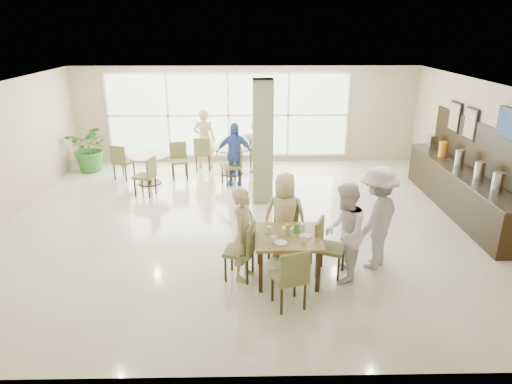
{
  "coord_description": "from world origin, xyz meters",
  "views": [
    {
      "loc": [
        0.05,
        -8.79,
        3.9
      ],
      "look_at": [
        0.2,
        -1.2,
        1.1
      ],
      "focal_mm": 32.0,
      "sensor_mm": 36.0,
      "label": 1
    }
  ],
  "objects_px": {
    "round_table_left": "(148,163)",
    "adult_a": "(234,154)",
    "buffet_counter": "(460,187)",
    "teen_standing": "(377,218)",
    "adult_b": "(259,144)",
    "adult_standing": "(204,139)",
    "teen_right": "(345,232)",
    "main_table": "(288,240)",
    "potted_plant": "(91,148)",
    "teen_far": "(285,215)",
    "teen_left": "(244,234)",
    "round_table_right": "(232,154)"
  },
  "relations": [
    {
      "from": "round_table_left",
      "to": "adult_a",
      "type": "height_order",
      "value": "adult_a"
    },
    {
      "from": "buffet_counter",
      "to": "teen_standing",
      "type": "xyz_separation_m",
      "value": [
        -2.51,
        -2.4,
        0.33
      ]
    },
    {
      "from": "adult_b",
      "to": "adult_standing",
      "type": "distance_m",
      "value": 1.63
    },
    {
      "from": "buffet_counter",
      "to": "teen_right",
      "type": "bearing_deg",
      "value": -138.07
    },
    {
      "from": "main_table",
      "to": "potted_plant",
      "type": "relative_size",
      "value": 0.77
    },
    {
      "from": "adult_a",
      "to": "teen_far",
      "type": "bearing_deg",
      "value": -74.0
    },
    {
      "from": "main_table",
      "to": "adult_a",
      "type": "xyz_separation_m",
      "value": [
        -0.97,
        4.65,
        0.14
      ]
    },
    {
      "from": "potted_plant",
      "to": "teen_left",
      "type": "xyz_separation_m",
      "value": [
        4.3,
        -5.86,
        0.09
      ]
    },
    {
      "from": "round_table_right",
      "to": "teen_standing",
      "type": "bearing_deg",
      "value": -63.75
    },
    {
      "from": "round_table_right",
      "to": "adult_standing",
      "type": "xyz_separation_m",
      "value": [
        -0.79,
        0.51,
        0.29
      ]
    },
    {
      "from": "main_table",
      "to": "round_table_right",
      "type": "height_order",
      "value": "same"
    },
    {
      "from": "adult_standing",
      "to": "main_table",
      "type": "bearing_deg",
      "value": 110.1
    },
    {
      "from": "round_table_left",
      "to": "adult_b",
      "type": "bearing_deg",
      "value": 13.81
    },
    {
      "from": "round_table_left",
      "to": "teen_far",
      "type": "height_order",
      "value": "teen_far"
    },
    {
      "from": "round_table_right",
      "to": "teen_standing",
      "type": "xyz_separation_m",
      "value": [
        2.56,
        -5.18,
        0.32
      ]
    },
    {
      "from": "adult_standing",
      "to": "adult_b",
      "type": "bearing_deg",
      "value": 162.09
    },
    {
      "from": "round_table_right",
      "to": "adult_standing",
      "type": "height_order",
      "value": "adult_standing"
    },
    {
      "from": "main_table",
      "to": "teen_left",
      "type": "relative_size",
      "value": 0.68
    },
    {
      "from": "round_table_left",
      "to": "adult_a",
      "type": "relative_size",
      "value": 0.65
    },
    {
      "from": "adult_a",
      "to": "teen_standing",
      "type": "bearing_deg",
      "value": -58.3
    },
    {
      "from": "teen_standing",
      "to": "teen_far",
      "type": "bearing_deg",
      "value": -63.75
    },
    {
      "from": "teen_standing",
      "to": "adult_a",
      "type": "xyz_separation_m",
      "value": [
        -2.47,
        4.3,
        -0.08
      ]
    },
    {
      "from": "adult_b",
      "to": "teen_right",
      "type": "bearing_deg",
      "value": -9.59
    },
    {
      "from": "adult_a",
      "to": "adult_standing",
      "type": "distance_m",
      "value": 1.65
    },
    {
      "from": "buffet_counter",
      "to": "teen_left",
      "type": "xyz_separation_m",
      "value": [
        -4.71,
        -2.74,
        0.22
      ]
    },
    {
      "from": "round_table_right",
      "to": "teen_standing",
      "type": "relative_size",
      "value": 0.6
    },
    {
      "from": "main_table",
      "to": "round_table_right",
      "type": "relative_size",
      "value": 0.99
    },
    {
      "from": "main_table",
      "to": "round_table_left",
      "type": "height_order",
      "value": "same"
    },
    {
      "from": "round_table_left",
      "to": "adult_b",
      "type": "xyz_separation_m",
      "value": [
        2.87,
        0.7,
        0.29
      ]
    },
    {
      "from": "adult_a",
      "to": "adult_b",
      "type": "relative_size",
      "value": 0.94
    },
    {
      "from": "round_table_left",
      "to": "teen_right",
      "type": "height_order",
      "value": "teen_right"
    },
    {
      "from": "buffet_counter",
      "to": "teen_right",
      "type": "relative_size",
      "value": 2.89
    },
    {
      "from": "round_table_left",
      "to": "teen_far",
      "type": "distance_m",
      "value": 5.11
    },
    {
      "from": "potted_plant",
      "to": "teen_far",
      "type": "height_order",
      "value": "teen_far"
    },
    {
      "from": "teen_far",
      "to": "round_table_left",
      "type": "bearing_deg",
      "value": -44.27
    },
    {
      "from": "buffet_counter",
      "to": "teen_standing",
      "type": "height_order",
      "value": "buffet_counter"
    },
    {
      "from": "teen_right",
      "to": "adult_a",
      "type": "height_order",
      "value": "teen_right"
    },
    {
      "from": "round_table_right",
      "to": "buffet_counter",
      "type": "height_order",
      "value": "buffet_counter"
    },
    {
      "from": "teen_right",
      "to": "adult_a",
      "type": "relative_size",
      "value": 1.01
    },
    {
      "from": "main_table",
      "to": "round_table_left",
      "type": "relative_size",
      "value": 1.0
    },
    {
      "from": "buffet_counter",
      "to": "adult_b",
      "type": "distance_m",
      "value": 5.11
    },
    {
      "from": "teen_left",
      "to": "teen_far",
      "type": "xyz_separation_m",
      "value": [
        0.71,
        0.76,
        -0.0
      ]
    },
    {
      "from": "teen_left",
      "to": "adult_b",
      "type": "bearing_deg",
      "value": 20.19
    },
    {
      "from": "teen_standing",
      "to": "adult_b",
      "type": "height_order",
      "value": "teen_standing"
    },
    {
      "from": "teen_left",
      "to": "adult_standing",
      "type": "xyz_separation_m",
      "value": [
        -1.15,
        6.03,
        0.09
      ]
    },
    {
      "from": "main_table",
      "to": "adult_b",
      "type": "bearing_deg",
      "value": 93.32
    },
    {
      "from": "round_table_left",
      "to": "potted_plant",
      "type": "bearing_deg",
      "value": 148.22
    },
    {
      "from": "round_table_left",
      "to": "teen_standing",
      "type": "xyz_separation_m",
      "value": [
        4.69,
        -4.4,
        0.32
      ]
    },
    {
      "from": "teen_far",
      "to": "adult_standing",
      "type": "xyz_separation_m",
      "value": [
        -1.85,
        5.27,
        0.09
      ]
    },
    {
      "from": "potted_plant",
      "to": "main_table",
      "type": "bearing_deg",
      "value": -49.64
    }
  ]
}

